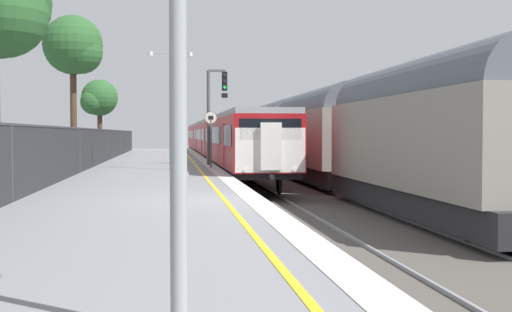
{
  "coord_description": "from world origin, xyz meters",
  "views": [
    {
      "loc": [
        -1.7,
        -15.91,
        1.66
      ],
      "look_at": [
        1.68,
        9.0,
        0.77
      ],
      "focal_mm": 44.86,
      "sensor_mm": 36.0,
      "label": 1
    }
  ],
  "objects_px": {
    "speed_limit_sign": "(211,132)",
    "signal_gantry": "(214,105)",
    "commuter_train_at_platform": "(215,138)",
    "platform_lamp_mid": "(171,99)",
    "background_tree_left": "(98,99)",
    "freight_train_adjacent_track": "(318,133)",
    "background_tree_centre": "(75,48)"
  },
  "relations": [
    {
      "from": "platform_lamp_mid",
      "to": "speed_limit_sign",
      "type": "bearing_deg",
      "value": 21.21
    },
    {
      "from": "freight_train_adjacent_track",
      "to": "background_tree_centre",
      "type": "bearing_deg",
      "value": 164.01
    },
    {
      "from": "speed_limit_sign",
      "to": "platform_lamp_mid",
      "type": "relative_size",
      "value": 0.49
    },
    {
      "from": "speed_limit_sign",
      "to": "platform_lamp_mid",
      "type": "distance_m",
      "value": 2.52
    },
    {
      "from": "commuter_train_at_platform",
      "to": "background_tree_centre",
      "type": "distance_m",
      "value": 19.47
    },
    {
      "from": "background_tree_left",
      "to": "background_tree_centre",
      "type": "bearing_deg",
      "value": -87.92
    },
    {
      "from": "background_tree_left",
      "to": "background_tree_centre",
      "type": "relative_size",
      "value": 0.74
    },
    {
      "from": "commuter_train_at_platform",
      "to": "platform_lamp_mid",
      "type": "distance_m",
      "value": 24.03
    },
    {
      "from": "speed_limit_sign",
      "to": "signal_gantry",
      "type": "bearing_deg",
      "value": 83.79
    },
    {
      "from": "commuter_train_at_platform",
      "to": "background_tree_left",
      "type": "relative_size",
      "value": 9.7
    },
    {
      "from": "platform_lamp_mid",
      "to": "background_tree_centre",
      "type": "distance_m",
      "value": 9.44
    },
    {
      "from": "commuter_train_at_platform",
      "to": "platform_lamp_mid",
      "type": "height_order",
      "value": "platform_lamp_mid"
    },
    {
      "from": "freight_train_adjacent_track",
      "to": "platform_lamp_mid",
      "type": "xyz_separation_m",
      "value": [
        -7.73,
        -3.45,
        1.55
      ]
    },
    {
      "from": "speed_limit_sign",
      "to": "platform_lamp_mid",
      "type": "xyz_separation_m",
      "value": [
        -1.88,
        -0.73,
        1.51
      ]
    },
    {
      "from": "commuter_train_at_platform",
      "to": "signal_gantry",
      "type": "bearing_deg",
      "value": -94.32
    },
    {
      "from": "background_tree_left",
      "to": "background_tree_centre",
      "type": "distance_m",
      "value": 17.29
    },
    {
      "from": "freight_train_adjacent_track",
      "to": "signal_gantry",
      "type": "bearing_deg",
      "value": 172.82
    },
    {
      "from": "commuter_train_at_platform",
      "to": "signal_gantry",
      "type": "xyz_separation_m",
      "value": [
        -1.47,
        -19.51,
        1.87
      ]
    },
    {
      "from": "platform_lamp_mid",
      "to": "background_tree_centre",
      "type": "relative_size",
      "value": 0.66
    },
    {
      "from": "background_tree_left",
      "to": "speed_limit_sign",
      "type": "bearing_deg",
      "value": -71.81
    },
    {
      "from": "speed_limit_sign",
      "to": "freight_train_adjacent_track",
      "type": "bearing_deg",
      "value": 24.96
    },
    {
      "from": "speed_limit_sign",
      "to": "background_tree_left",
      "type": "xyz_separation_m",
      "value": [
        -7.76,
        23.61,
        2.75
      ]
    },
    {
      "from": "freight_train_adjacent_track",
      "to": "background_tree_left",
      "type": "relative_size",
      "value": 6.83
    },
    {
      "from": "freight_train_adjacent_track",
      "to": "speed_limit_sign",
      "type": "xyz_separation_m",
      "value": [
        -5.85,
        -2.72,
        0.04
      ]
    },
    {
      "from": "commuter_train_at_platform",
      "to": "signal_gantry",
      "type": "distance_m",
      "value": 19.66
    },
    {
      "from": "background_tree_left",
      "to": "freight_train_adjacent_track",
      "type": "bearing_deg",
      "value": -56.92
    },
    {
      "from": "platform_lamp_mid",
      "to": "background_tree_left",
      "type": "bearing_deg",
      "value": 103.57
    },
    {
      "from": "commuter_train_at_platform",
      "to": "background_tree_left",
      "type": "height_order",
      "value": "background_tree_left"
    },
    {
      "from": "speed_limit_sign",
      "to": "background_tree_left",
      "type": "distance_m",
      "value": 25.01
    },
    {
      "from": "signal_gantry",
      "to": "speed_limit_sign",
      "type": "distance_m",
      "value": 3.71
    },
    {
      "from": "signal_gantry",
      "to": "freight_train_adjacent_track",
      "type": "bearing_deg",
      "value": -7.18
    },
    {
      "from": "signal_gantry",
      "to": "speed_limit_sign",
      "type": "relative_size",
      "value": 1.86
    }
  ]
}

